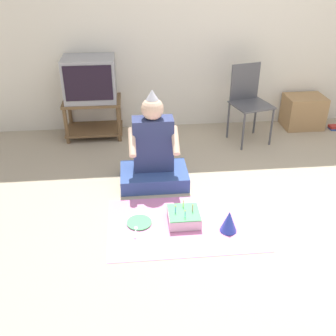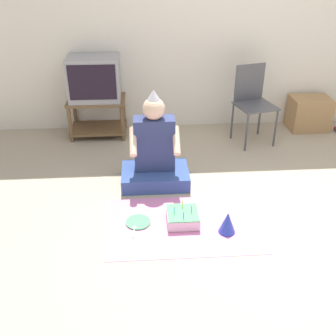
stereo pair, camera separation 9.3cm
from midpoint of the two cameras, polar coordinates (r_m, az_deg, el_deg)
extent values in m
plane|color=tan|center=(3.39, 14.15, -7.82)|extent=(16.00, 16.00, 0.00)
cube|color=silver|center=(4.83, 7.72, 20.68)|extent=(6.40, 0.06, 2.55)
cube|color=brown|center=(4.70, -11.55, 9.52)|extent=(0.66, 0.44, 0.03)
cube|color=brown|center=(4.83, -11.12, 5.56)|extent=(0.66, 0.44, 0.02)
cylinder|color=brown|center=(4.64, -15.13, 6.01)|extent=(0.04, 0.04, 0.45)
cylinder|color=brown|center=(4.58, -7.73, 6.47)|extent=(0.04, 0.04, 0.45)
cylinder|color=brown|center=(4.98, -14.57, 7.74)|extent=(0.04, 0.04, 0.45)
cylinder|color=brown|center=(4.92, -7.65, 8.18)|extent=(0.04, 0.04, 0.45)
cube|color=#99999E|center=(4.62, -11.87, 12.53)|extent=(0.57, 0.42, 0.49)
cube|color=black|center=(4.41, -12.11, 11.90)|extent=(0.51, 0.01, 0.39)
cube|color=#4C4C51|center=(4.54, 11.44, 8.95)|extent=(0.49, 0.48, 0.02)
cube|color=#4C4C51|center=(4.62, 10.53, 12.18)|extent=(0.35, 0.11, 0.42)
cylinder|color=#4C4C51|center=(4.40, 10.27, 5.23)|extent=(0.02, 0.02, 0.45)
cylinder|color=#4C4C51|center=(4.59, 14.23, 5.81)|extent=(0.02, 0.02, 0.45)
cylinder|color=#4C4C51|center=(4.68, 8.16, 6.91)|extent=(0.02, 0.02, 0.45)
cylinder|color=#4C4C51|center=(4.85, 11.99, 7.41)|extent=(0.02, 0.02, 0.45)
cube|color=#A87F51|center=(5.20, 18.54, 7.76)|extent=(0.47, 0.36, 0.40)
cube|color=#284793|center=(5.35, 22.75, 5.33)|extent=(0.17, 0.10, 0.02)
cube|color=#334C8C|center=(3.78, -2.74, -1.23)|extent=(0.64, 0.44, 0.14)
cube|color=navy|center=(3.67, -2.90, 3.50)|extent=(0.38, 0.18, 0.51)
sphere|color=beige|center=(3.53, -3.05, 8.56)|extent=(0.20, 0.20, 0.20)
cone|color=silver|center=(3.48, -3.10, 10.58)|extent=(0.11, 0.11, 0.09)
cylinder|color=beige|center=(3.52, -5.99, 3.73)|extent=(0.06, 0.27, 0.21)
cylinder|color=beige|center=(3.54, 0.31, 4.02)|extent=(0.06, 0.27, 0.21)
cube|color=pink|center=(3.28, 1.63, -8.14)|extent=(1.26, 0.81, 0.01)
cube|color=silver|center=(3.27, 1.49, -7.16)|extent=(0.26, 0.26, 0.09)
cube|color=#4CB266|center=(3.24, 1.50, -6.47)|extent=(0.25, 0.25, 0.01)
cylinder|color=#EA4C4C|center=(3.23, 2.77, -5.96)|extent=(0.01, 0.01, 0.07)
sphere|color=#FFCC4C|center=(3.21, 2.78, -5.40)|extent=(0.01, 0.01, 0.01)
cylinder|color=yellow|center=(3.28, 1.40, -5.33)|extent=(0.01, 0.01, 0.07)
sphere|color=#FFCC4C|center=(3.26, 1.41, -4.77)|extent=(0.01, 0.01, 0.01)
cylinder|color=#4C7FE5|center=(3.22, 0.24, -6.13)|extent=(0.01, 0.01, 0.07)
sphere|color=#FFCC4C|center=(3.20, 0.24, -5.57)|extent=(0.01, 0.01, 0.01)
cylinder|color=#4C7FE5|center=(3.17, 1.64, -6.81)|extent=(0.01, 0.01, 0.07)
sphere|color=#FFCC4C|center=(3.14, 1.65, -6.24)|extent=(0.01, 0.01, 0.01)
cone|color=blue|center=(3.18, 7.99, -7.66)|extent=(0.14, 0.14, 0.18)
cylinder|color=#4CB266|center=(3.29, -5.01, -7.88)|extent=(0.21, 0.21, 0.01)
ellipsoid|color=white|center=(3.23, -5.51, -8.69)|extent=(0.04, 0.05, 0.01)
cube|color=white|center=(3.18, -5.59, -9.52)|extent=(0.02, 0.10, 0.01)
camera|label=1|loc=(0.05, -90.80, -0.46)|focal=42.00mm
camera|label=2|loc=(0.05, 89.20, 0.46)|focal=42.00mm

